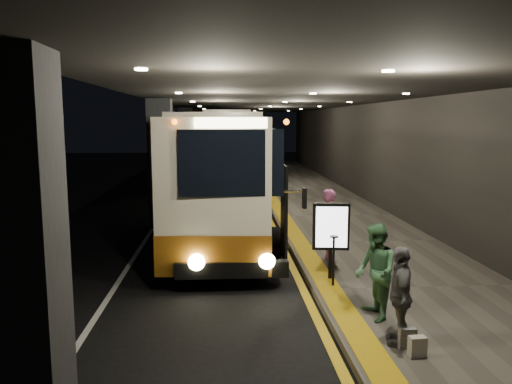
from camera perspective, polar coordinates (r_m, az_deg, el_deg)
name	(u,v)px	position (r m, az deg, el deg)	size (l,w,h in m)	color
ground	(201,257)	(13.70, -6.32, -7.44)	(90.00, 90.00, 0.00)	black
lane_line_white	(158,221)	(18.71, -11.19, -3.30)	(0.12, 50.00, 0.01)	silver
kerb_stripe_yellow	(270,220)	(18.63, 1.59, -3.19)	(0.18, 50.00, 0.01)	gold
sidewalk	(333,217)	(18.99, 8.83, -2.85)	(4.50, 50.00, 0.15)	#514C44
tactile_strip	(283,216)	(18.65, 3.13, -2.71)	(0.50, 50.00, 0.01)	gold
terminal_wall	(395,139)	(19.28, 15.60, 5.87)	(0.10, 50.00, 6.00)	black
support_columns	(161,164)	(17.37, -10.82, 3.16)	(0.80, 24.80, 4.40)	black
canopy	(274,95)	(18.30, 2.13, 11.07)	(9.00, 50.00, 0.40)	black
coach_main	(228,179)	(16.21, -3.20, 1.51)	(3.27, 12.13, 3.75)	beige
coach_second	(228,149)	(30.10, -3.19, 4.89)	(2.95, 13.00, 4.07)	beige
coach_third	(224,140)	(46.30, -3.65, 5.96)	(3.28, 12.69, 3.95)	beige
passenger_boarding	(330,225)	(12.76, 8.48, -3.73)	(0.67, 0.44, 1.82)	#B7558C
passenger_waiting_green	(375,272)	(9.20, 13.48, -8.85)	(0.84, 0.52, 1.74)	#3C6C46
passenger_waiting_grey	(400,295)	(8.35, 16.13, -11.25)	(0.93, 0.48, 1.59)	#58565C
bag_polka	(407,338)	(8.42, 16.92, -15.72)	(0.27, 0.12, 0.33)	black
bag_plain	(417,347)	(8.20, 17.95, -16.47)	(0.25, 0.15, 0.32)	beige
info_sign	(331,228)	(11.19, 8.57, -4.12)	(0.82, 0.22, 1.72)	black
stanchion_post	(333,261)	(10.88, 8.84, -7.85)	(0.05, 0.05, 1.08)	black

